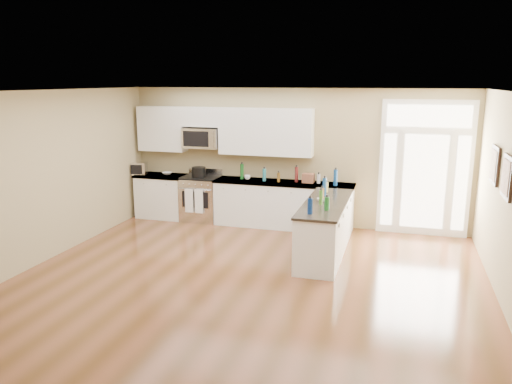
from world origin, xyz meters
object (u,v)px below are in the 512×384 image
Objects in this scene: kitchen_range at (201,198)px; stockpot at (199,172)px; toaster_oven at (139,168)px; peninsula_cabinet at (325,230)px.

stockpot reaches higher than kitchen_range.
toaster_oven reaches higher than kitchen_range.
toaster_oven reaches higher than peninsula_cabinet.
toaster_oven is (-1.37, -0.05, 0.01)m from stockpot.
kitchen_range is at bearing -8.24° from toaster_oven.
peninsula_cabinet is 4.53m from toaster_oven.
peninsula_cabinet is at bearing -26.66° from kitchen_range.
toaster_oven is (-4.28, 1.35, 0.64)m from peninsula_cabinet.
kitchen_range is 3.47× the size of toaster_oven.
kitchen_range is at bearing 153.34° from peninsula_cabinet.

